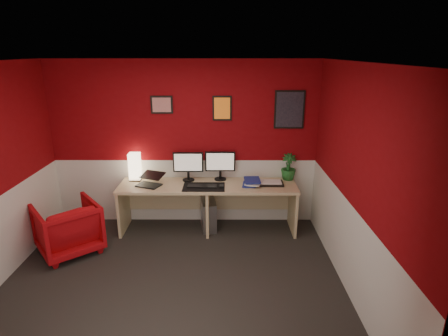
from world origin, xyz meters
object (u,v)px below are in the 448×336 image
shoji_lamp (135,167)px  monitor_left (188,162)px  desk (208,207)px  monitor_right (220,161)px  armchair (68,228)px  zen_tray (271,183)px  pc_tower (208,214)px  potted_plant (289,167)px  laptop (148,179)px

shoji_lamp → monitor_left: monitor_left is taller
desk → monitor_left: 0.74m
monitor_right → armchair: bearing=-157.1°
zen_tray → monitor_left: bearing=172.4°
pc_tower → shoji_lamp: bearing=163.7°
monitor_left → monitor_right: (0.48, 0.04, 0.00)m
monitor_left → potted_plant: 1.52m
monitor_right → zen_tray: bearing=-15.1°
laptop → armchair: 1.25m
desk → armchair: desk is taller
monitor_left → armchair: (-1.55, -0.82, -0.67)m
desk → shoji_lamp: bearing=169.9°
potted_plant → pc_tower: size_ratio=0.89×
desk → zen_tray: (0.93, 0.02, 0.38)m
desk → monitor_right: 0.71m
desk → laptop: bearing=-176.3°
desk → potted_plant: potted_plant is taller
armchair → pc_tower: bearing=161.3°
potted_plant → armchair: bearing=-164.1°
laptop → zen_tray: laptop is taller
shoji_lamp → laptop: bearing=-45.7°
monitor_left → pc_tower: bearing=-22.8°
shoji_lamp → potted_plant: (2.32, 0.04, -0.00)m
laptop → potted_plant: potted_plant is taller
pc_tower → potted_plant: bearing=-0.6°
zen_tray → armchair: zen_tray is taller
zen_tray → potted_plant: bearing=37.3°
shoji_lamp → zen_tray: size_ratio=1.14×
zen_tray → potted_plant: potted_plant is taller
desk → pc_tower: 0.15m
armchair → zen_tray: bearing=154.0°
monitor_left → pc_tower: size_ratio=1.29×
shoji_lamp → monitor_left: 0.81m
armchair → monitor_right: bearing=163.6°
monitor_right → pc_tower: size_ratio=1.29×
potted_plant → armchair: 3.24m
monitor_right → zen_tray: 0.82m
pc_tower → armchair: armchair is taller
desk → armchair: 1.96m
shoji_lamp → monitor_left: bearing=-1.1°
zen_tray → potted_plant: (0.28, 0.22, 0.18)m
monitor_left → armchair: monitor_left is taller
monitor_left → laptop: bearing=-156.8°
zen_tray → desk: bearing=-178.9°
potted_plant → armchair: (-3.06, -0.87, -0.58)m
shoji_lamp → monitor_right: size_ratio=0.69×
zen_tray → armchair: size_ratio=0.46×
desk → monitor_right: monitor_right is taller
monitor_left → pc_tower: 0.86m
desk → potted_plant: size_ratio=6.52×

